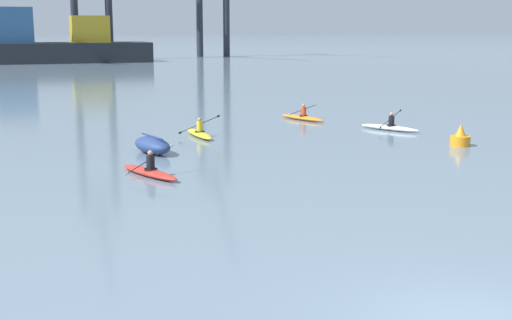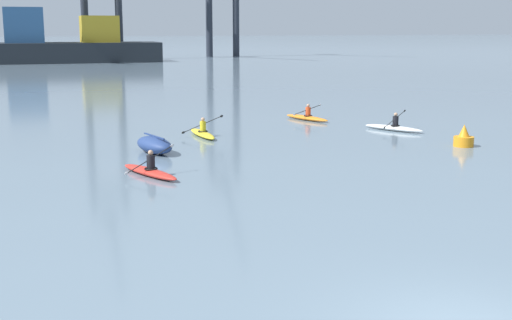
% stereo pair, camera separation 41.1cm
% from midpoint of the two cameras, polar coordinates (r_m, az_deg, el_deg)
% --- Properties ---
extents(container_barge, '(39.69, 8.83, 8.15)m').
position_cam_midpoint_polar(container_barge, '(108.51, -18.74, 9.12)').
color(container_barge, '#1E2328').
rests_on(container_barge, ground).
extents(capsized_dinghy, '(1.76, 2.80, 0.76)m').
position_cam_midpoint_polar(capsized_dinghy, '(29.40, -8.11, 1.26)').
color(capsized_dinghy, navy).
rests_on(capsized_dinghy, ground).
extents(channel_buoy, '(0.90, 0.90, 1.00)m').
position_cam_midpoint_polar(channel_buoy, '(32.17, 17.35, 1.73)').
color(channel_buoy, orange).
rests_on(channel_buoy, ground).
extents(kayak_yellow, '(2.18, 3.43, 1.05)m').
position_cam_midpoint_polar(kayak_yellow, '(33.64, -4.16, 2.27)').
color(kayak_yellow, yellow).
rests_on(kayak_yellow, ground).
extents(kayak_red, '(2.00, 3.36, 1.08)m').
position_cam_midpoint_polar(kayak_red, '(24.97, -8.42, -0.91)').
color(kayak_red, red).
rests_on(kayak_red, ground).
extents(kayak_white, '(2.24, 3.23, 1.03)m').
position_cam_midpoint_polar(kayak_white, '(36.21, 11.78, 2.70)').
color(kayak_white, silver).
rests_on(kayak_white, ground).
extents(kayak_orange, '(2.12, 3.38, 0.95)m').
position_cam_midpoint_polar(kayak_orange, '(39.61, 4.59, 3.60)').
color(kayak_orange, orange).
rests_on(kayak_orange, ground).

